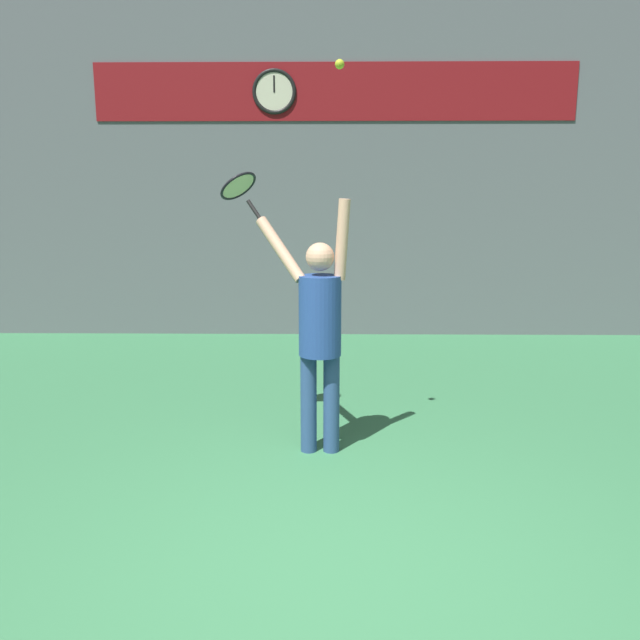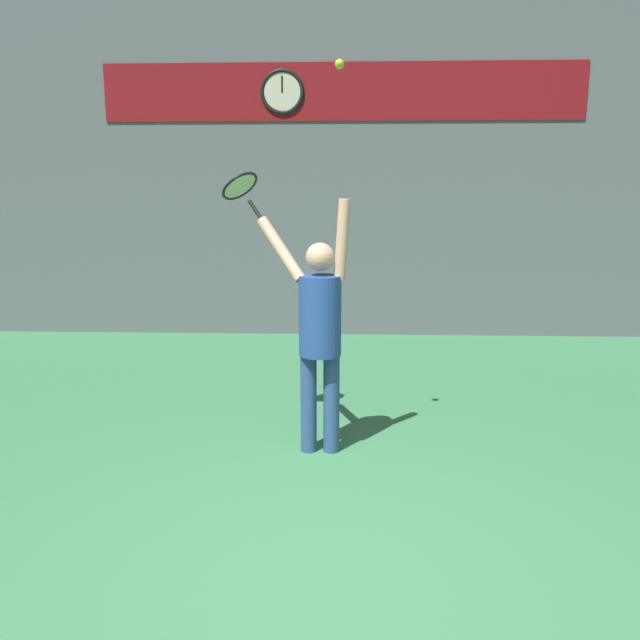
% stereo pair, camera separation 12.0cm
% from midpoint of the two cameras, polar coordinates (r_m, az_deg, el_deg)
% --- Properties ---
extents(ground_plane, '(18.00, 18.00, 0.00)m').
position_cam_midpoint_polar(ground_plane, '(3.55, 0.96, -23.82)').
color(ground_plane, '#387A4C').
extents(back_wall, '(18.00, 0.10, 5.00)m').
position_cam_midpoint_polar(back_wall, '(9.21, 0.93, 14.14)').
color(back_wall, slate).
rests_on(back_wall, ground_plane).
extents(sponsor_banner, '(6.73, 0.02, 0.78)m').
position_cam_midpoint_polar(sponsor_banner, '(9.25, 0.96, 20.15)').
color(sponsor_banner, maroon).
extents(scoreboard_clock, '(0.62, 0.06, 0.62)m').
position_cam_midpoint_polar(scoreboard_clock, '(9.26, -4.60, 20.11)').
color(scoreboard_clock, beige).
extents(tennis_player, '(0.78, 0.49, 2.02)m').
position_cam_midpoint_polar(tennis_player, '(4.89, -0.78, -0.50)').
color(tennis_player, '#2D4C7F').
rests_on(tennis_player, ground_plane).
extents(tennis_racket, '(0.41, 0.42, 0.40)m').
position_cam_midpoint_polar(tennis_racket, '(5.23, -8.05, 11.88)').
color(tennis_racket, black).
extents(tennis_ball, '(0.07, 0.07, 0.07)m').
position_cam_midpoint_polar(tennis_ball, '(4.83, 1.04, 22.35)').
color(tennis_ball, '#CCDB2D').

